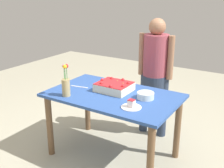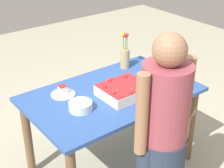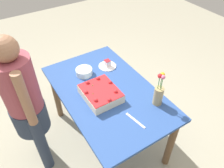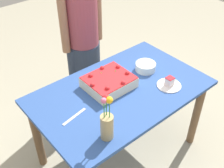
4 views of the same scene
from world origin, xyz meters
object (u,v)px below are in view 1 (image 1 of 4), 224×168
at_px(sheet_cake, 114,87).
at_px(flower_vase, 66,85).
at_px(person_standing, 155,71).
at_px(fruit_bowl, 146,95).
at_px(cake_knife, 79,87).
at_px(serving_plate_with_slice, 131,105).

bearing_deg(sheet_cake, flower_vase, 49.27).
bearing_deg(person_standing, fruit_bowl, 16.13).
xyz_separation_m(cake_knife, flower_vase, (-0.06, 0.29, 0.12)).
height_order(fruit_bowl, person_standing, person_standing).
distance_m(sheet_cake, cake_knife, 0.42).
relative_size(serving_plate_with_slice, person_standing, 0.13).
bearing_deg(fruit_bowl, serving_plate_with_slice, 87.19).
relative_size(flower_vase, fruit_bowl, 1.96).
height_order(cake_knife, flower_vase, flower_vase).
distance_m(cake_knife, person_standing, 0.96).
xyz_separation_m(flower_vase, person_standing, (-0.54, -1.03, -0.02)).
distance_m(cake_knife, flower_vase, 0.32).
bearing_deg(fruit_bowl, flower_vase, 27.03).
height_order(sheet_cake, fruit_bowl, sheet_cake).
distance_m(serving_plate_with_slice, flower_vase, 0.73).
xyz_separation_m(serving_plate_with_slice, cake_knife, (0.78, -0.20, -0.02)).
bearing_deg(serving_plate_with_slice, cake_knife, -14.11).
bearing_deg(serving_plate_with_slice, sheet_cake, -38.79).
distance_m(serving_plate_with_slice, fruit_bowl, 0.28).
relative_size(sheet_cake, person_standing, 0.24).
bearing_deg(person_standing, serving_plate_with_slice, 10.66).
distance_m(flower_vase, fruit_bowl, 0.83).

